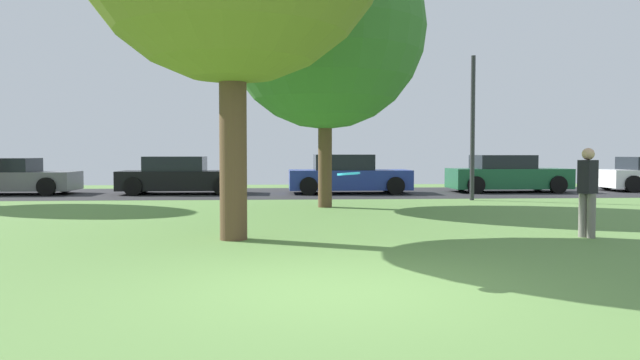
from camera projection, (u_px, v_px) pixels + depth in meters
name	position (u px, v px, depth m)	size (l,w,h in m)	color
ground_plane	(337.00, 289.00, 6.72)	(44.00, 44.00, 0.00)	#5B8442
road_strip	(295.00, 193.00, 22.67)	(44.00, 6.40, 0.01)	#28282B
oak_tree_center	(325.00, 29.00, 16.58)	(5.43, 5.43, 7.56)	brown
person_catcher	(588.00, 189.00, 10.73)	(0.39, 0.36, 1.57)	slate
frisbee_disc	(349.00, 174.00, 7.24)	(0.36, 0.36, 0.05)	#2DB2E0
parked_car_grey	(8.00, 178.00, 21.89)	(4.57, 2.04, 1.29)	slate
parked_car_black	(180.00, 177.00, 22.16)	(4.37, 2.00, 1.35)	black
parked_car_blue	(348.00, 176.00, 22.44)	(4.38, 2.07, 1.42)	#233893
parked_car_green	(507.00, 175.00, 23.18)	(4.37, 2.03, 1.40)	#195633
street_lamp_post	(473.00, 128.00, 19.15)	(0.14, 0.14, 4.50)	#2D2D33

